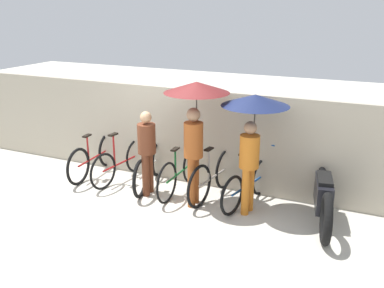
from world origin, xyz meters
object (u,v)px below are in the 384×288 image
at_px(parked_bicycle_0, 94,157).
at_px(pedestrian_leading, 147,147).
at_px(parked_bicycle_2, 149,167).
at_px(pedestrian_center, 196,108).
at_px(parked_bicycle_3, 180,171).
at_px(motorcycle, 323,195).
at_px(pedestrian_trailing, 253,119).
at_px(parked_bicycle_1, 121,162).
at_px(parked_bicycle_4, 213,176).
at_px(parked_bicycle_5, 248,184).

height_order(parked_bicycle_0, pedestrian_leading, pedestrian_leading).
relative_size(parked_bicycle_2, pedestrian_center, 0.81).
xyz_separation_m(parked_bicycle_3, motorcycle, (2.54, -0.07, 0.04)).
xyz_separation_m(parked_bicycle_2, parked_bicycle_3, (0.64, 0.01, 0.02)).
bearing_deg(parked_bicycle_2, parked_bicycle_0, 76.91).
relative_size(pedestrian_trailing, motorcycle, 0.90).
height_order(parked_bicycle_1, motorcycle, parked_bicycle_1).
relative_size(parked_bicycle_3, pedestrian_leading, 1.15).
height_order(parked_bicycle_4, parked_bicycle_5, parked_bicycle_4).
distance_m(parked_bicycle_1, parked_bicycle_5, 2.57).
xyz_separation_m(parked_bicycle_2, motorcycle, (3.18, -0.07, 0.06)).
bearing_deg(parked_bicycle_1, pedestrian_leading, -107.91).
bearing_deg(parked_bicycle_2, pedestrian_leading, -166.05).
bearing_deg(pedestrian_trailing, parked_bicycle_3, 179.10).
xyz_separation_m(parked_bicycle_4, pedestrian_center, (-0.20, -0.33, 1.29)).
height_order(parked_bicycle_1, parked_bicycle_2, parked_bicycle_1).
relative_size(parked_bicycle_2, parked_bicycle_5, 1.04).
xyz_separation_m(parked_bicycle_1, parked_bicycle_2, (0.64, -0.02, -0.01)).
distance_m(parked_bicycle_5, pedestrian_center, 1.60).
xyz_separation_m(parked_bicycle_4, motorcycle, (1.90, -0.09, 0.03)).
bearing_deg(parked_bicycle_3, pedestrian_leading, 125.22).
height_order(parked_bicycle_0, pedestrian_trailing, pedestrian_trailing).
distance_m(parked_bicycle_0, parked_bicycle_2, 1.28).
relative_size(parked_bicycle_0, pedestrian_leading, 1.17).
bearing_deg(motorcycle, pedestrian_center, 85.02).
height_order(parked_bicycle_0, parked_bicycle_4, parked_bicycle_4).
xyz_separation_m(parked_bicycle_5, motorcycle, (1.25, -0.07, 0.06)).
distance_m(parked_bicycle_0, parked_bicycle_3, 1.93).
bearing_deg(parked_bicycle_0, pedestrian_center, -101.61).
distance_m(parked_bicycle_2, parked_bicycle_5, 1.93).
bearing_deg(pedestrian_trailing, pedestrian_center, -166.03).
xyz_separation_m(parked_bicycle_0, parked_bicycle_2, (1.28, -0.03, -0.01)).
relative_size(parked_bicycle_5, pedestrian_center, 0.78).
relative_size(parked_bicycle_5, pedestrian_trailing, 0.84).
distance_m(parked_bicycle_4, pedestrian_center, 1.35).
bearing_deg(parked_bicycle_1, pedestrian_center, -94.71).
xyz_separation_m(parked_bicycle_0, motorcycle, (4.47, -0.10, 0.05)).
distance_m(parked_bicycle_4, pedestrian_trailing, 1.42).
distance_m(parked_bicycle_2, motorcycle, 3.18).
relative_size(parked_bicycle_0, parked_bicycle_3, 1.02).
relative_size(parked_bicycle_4, pedestrian_center, 0.81).
bearing_deg(parked_bicycle_3, parked_bicycle_2, 90.38).
distance_m(parked_bicycle_0, parked_bicycle_1, 0.64).
bearing_deg(motorcycle, parked_bicycle_0, 77.25).
bearing_deg(pedestrian_center, parked_bicycle_4, 56.59).
relative_size(parked_bicycle_1, pedestrian_center, 0.81).
height_order(parked_bicycle_0, pedestrian_center, pedestrian_center).
relative_size(parked_bicycle_2, parked_bicycle_4, 1.00).
bearing_deg(parked_bicycle_2, pedestrian_trailing, -107.36).
height_order(parked_bicycle_5, pedestrian_leading, pedestrian_leading).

